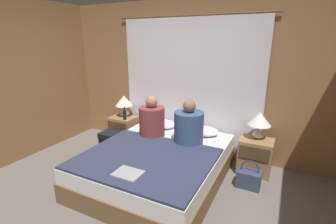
% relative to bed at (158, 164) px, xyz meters
% --- Properties ---
extents(ground_plane, '(16.00, 16.00, 0.00)m').
position_rel_bed_xyz_m(ground_plane, '(0.00, -0.70, -0.22)').
color(ground_plane, '#66605B').
extents(wall_back, '(4.67, 0.06, 2.50)m').
position_rel_bed_xyz_m(wall_back, '(0.00, 1.13, 1.03)').
color(wall_back, olive).
rests_on(wall_back, ground_plane).
extents(curtain_panel, '(2.59, 0.02, 2.25)m').
position_rel_bed_xyz_m(curtain_panel, '(0.00, 1.07, 0.90)').
color(curtain_panel, silver).
rests_on(curtain_panel, ground_plane).
extents(bed, '(1.67, 2.03, 0.45)m').
position_rel_bed_xyz_m(bed, '(0.00, 0.00, 0.00)').
color(bed, brown).
rests_on(bed, ground_plane).
extents(nightstand_left, '(0.46, 0.38, 0.51)m').
position_rel_bed_xyz_m(nightstand_left, '(-1.17, 0.79, 0.04)').
color(nightstand_left, '#937047').
rests_on(nightstand_left, ground_plane).
extents(nightstand_right, '(0.46, 0.38, 0.51)m').
position_rel_bed_xyz_m(nightstand_right, '(1.17, 0.79, 0.04)').
color(nightstand_right, '#937047').
rests_on(nightstand_right, ground_plane).
extents(lamp_left, '(0.32, 0.32, 0.39)m').
position_rel_bed_xyz_m(lamp_left, '(-1.17, 0.85, 0.56)').
color(lamp_left, silver).
rests_on(lamp_left, nightstand_left).
extents(lamp_right, '(0.32, 0.32, 0.39)m').
position_rel_bed_xyz_m(lamp_right, '(1.17, 0.85, 0.56)').
color(lamp_right, silver).
rests_on(lamp_right, nightstand_right).
extents(pillow_left, '(0.48, 0.36, 0.12)m').
position_rel_bed_xyz_m(pillow_left, '(-0.37, 0.80, 0.29)').
color(pillow_left, white).
rests_on(pillow_left, bed).
extents(pillow_right, '(0.48, 0.36, 0.12)m').
position_rel_bed_xyz_m(pillow_right, '(0.37, 0.80, 0.29)').
color(pillow_right, white).
rests_on(pillow_right, bed).
extents(blanket_on_bed, '(1.61, 1.34, 0.03)m').
position_rel_bed_xyz_m(blanket_on_bed, '(0.00, -0.32, 0.24)').
color(blanket_on_bed, '#2D334C').
rests_on(blanket_on_bed, bed).
extents(person_left_in_bed, '(0.39, 0.39, 0.63)m').
position_rel_bed_xyz_m(person_left_in_bed, '(-0.32, 0.40, 0.48)').
color(person_left_in_bed, brown).
rests_on(person_left_in_bed, bed).
extents(person_right_in_bed, '(0.42, 0.42, 0.64)m').
position_rel_bed_xyz_m(person_right_in_bed, '(0.28, 0.40, 0.48)').
color(person_right_in_bed, '#38517A').
rests_on(person_right_in_bed, bed).
extents(beer_bottle_on_left_stand, '(0.06, 0.06, 0.24)m').
position_rel_bed_xyz_m(beer_bottle_on_left_stand, '(-1.05, 0.69, 0.39)').
color(beer_bottle_on_left_stand, black).
rests_on(beer_bottle_on_left_stand, nightstand_left).
extents(laptop_on_bed, '(0.30, 0.24, 0.02)m').
position_rel_bed_xyz_m(laptop_on_bed, '(0.04, -0.74, 0.27)').
color(laptop_on_bed, '#9EA0A5').
rests_on(laptop_on_bed, blanket_on_bed).
extents(backpack_on_floor, '(0.33, 0.29, 0.36)m').
position_rel_bed_xyz_m(backpack_on_floor, '(-1.14, 0.38, -0.02)').
color(backpack_on_floor, black).
rests_on(backpack_on_floor, ground_plane).
extents(handbag_on_floor, '(0.30, 0.20, 0.38)m').
position_rel_bed_xyz_m(handbag_on_floor, '(1.16, 0.36, -0.10)').
color(handbag_on_floor, '#333D56').
rests_on(handbag_on_floor, ground_plane).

